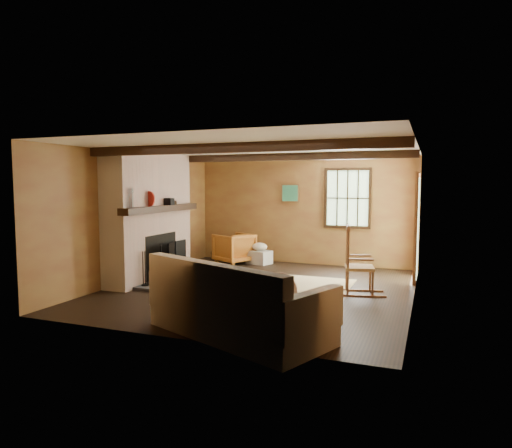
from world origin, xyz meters
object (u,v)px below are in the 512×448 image
at_px(sofa, 235,309).
at_px(fireplace, 150,221).
at_px(armchair, 234,248).
at_px(rocking_chair, 357,265).
at_px(laundry_basket, 259,257).

bearing_deg(sofa, fireplace, 161.79).
height_order(sofa, armchair, sofa).
distance_m(rocking_chair, armchair, 3.63).
height_order(rocking_chair, laundry_basket, rocking_chair).
relative_size(rocking_chair, armchair, 1.51).
relative_size(sofa, armchair, 3.27).
relative_size(laundry_basket, armchair, 0.66).
bearing_deg(fireplace, laundry_basket, 60.28).
bearing_deg(rocking_chair, sofa, 145.84).
bearing_deg(armchair, rocking_chair, 84.95).
bearing_deg(laundry_basket, sofa, -72.60).
bearing_deg(armchair, fireplace, 7.80).
xyz_separation_m(fireplace, rocking_chair, (3.83, 0.22, -0.62)).
bearing_deg(rocking_chair, laundry_basket, 37.05).
xyz_separation_m(fireplace, armchair, (0.77, 2.16, -0.76)).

